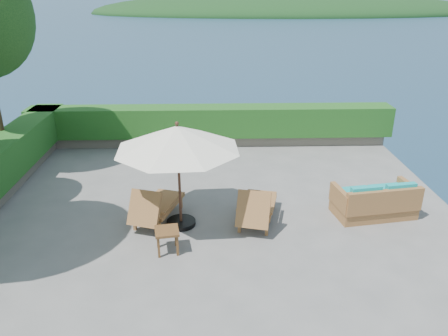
{
  "coord_description": "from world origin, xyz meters",
  "views": [
    {
      "loc": [
        0.0,
        -8.87,
        5.15
      ],
      "look_at": [
        0.3,
        0.8,
        1.1
      ],
      "focal_mm": 35.0,
      "sensor_mm": 36.0,
      "label": 1
    }
  ],
  "objects_px": {
    "patio_umbrella": "(177,139)",
    "side_table": "(167,234)",
    "lounge_left": "(155,206)",
    "lounge_right": "(257,207)",
    "wicker_loveseat": "(375,202)"
  },
  "relations": [
    {
      "from": "patio_umbrella",
      "to": "side_table",
      "type": "height_order",
      "value": "patio_umbrella"
    },
    {
      "from": "side_table",
      "to": "lounge_left",
      "type": "bearing_deg",
      "value": 106.79
    },
    {
      "from": "patio_umbrella",
      "to": "lounge_right",
      "type": "height_order",
      "value": "patio_umbrella"
    },
    {
      "from": "patio_umbrella",
      "to": "lounge_right",
      "type": "distance_m",
      "value": 2.44
    },
    {
      "from": "side_table",
      "to": "patio_umbrella",
      "type": "bearing_deg",
      "value": 79.07
    },
    {
      "from": "patio_umbrella",
      "to": "lounge_right",
      "type": "bearing_deg",
      "value": 1.06
    },
    {
      "from": "lounge_left",
      "to": "patio_umbrella",
      "type": "bearing_deg",
      "value": 2.96
    },
    {
      "from": "wicker_loveseat",
      "to": "lounge_right",
      "type": "bearing_deg",
      "value": 176.04
    },
    {
      "from": "lounge_left",
      "to": "lounge_right",
      "type": "height_order",
      "value": "lounge_right"
    },
    {
      "from": "lounge_left",
      "to": "side_table",
      "type": "bearing_deg",
      "value": -55.05
    },
    {
      "from": "patio_umbrella",
      "to": "lounge_left",
      "type": "distance_m",
      "value": 1.8
    },
    {
      "from": "patio_umbrella",
      "to": "lounge_left",
      "type": "bearing_deg",
      "value": 164.8
    },
    {
      "from": "lounge_right",
      "to": "side_table",
      "type": "distance_m",
      "value": 2.27
    },
    {
      "from": "lounge_right",
      "to": "wicker_loveseat",
      "type": "bearing_deg",
      "value": 19.17
    },
    {
      "from": "patio_umbrella",
      "to": "side_table",
      "type": "relative_size",
      "value": 6.41
    }
  ]
}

